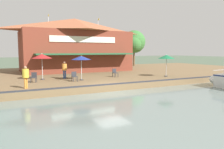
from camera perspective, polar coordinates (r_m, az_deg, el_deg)
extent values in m
plane|color=#4C5B47|center=(17.16, -0.12, -4.73)|extent=(220.00, 220.00, 0.00)
cube|color=brown|center=(27.29, -10.60, -0.15)|extent=(22.00, 56.00, 0.60)
cube|color=#2D2D33|center=(17.14, -0.27, -2.54)|extent=(0.20, 50.40, 0.10)
cube|color=brown|center=(30.14, -9.62, 5.98)|extent=(7.43, 13.71, 5.20)
pyramid|color=#9E5638|center=(30.33, -9.74, 12.57)|extent=(7.80, 14.40, 1.76)
cube|color=#235633|center=(25.77, -6.53, 5.35)|extent=(1.80, 11.66, 0.16)
cube|color=silver|center=(26.61, -7.24, 9.09)|extent=(0.08, 8.23, 0.70)
cylinder|color=silver|center=(31.53, -3.64, 12.61)|extent=(0.06, 0.06, 2.00)
cube|color=gold|center=(31.48, -3.52, 14.18)|extent=(0.36, 0.03, 0.24)
cylinder|color=silver|center=(29.52, -16.28, 12.88)|extent=(0.06, 0.06, 2.05)
cube|color=gold|center=(29.46, -16.27, 14.61)|extent=(0.36, 0.03, 0.24)
cylinder|color=#B7B7B7|center=(19.95, -8.00, 1.50)|extent=(0.06, 0.06, 2.08)
cylinder|color=#2D2D33|center=(20.06, -7.96, -1.38)|extent=(0.36, 0.36, 0.06)
cone|color=navy|center=(19.90, -8.04, 4.34)|extent=(1.79, 1.79, 0.34)
cone|color=yellow|center=(19.90, -8.04, 4.40)|extent=(1.11, 1.11, 0.27)
sphere|color=yellow|center=(19.90, -8.05, 4.83)|extent=(0.08, 0.08, 0.08)
cylinder|color=#B7B7B7|center=(21.22, -17.75, 1.74)|extent=(0.06, 0.06, 2.23)
cylinder|color=#2D2D33|center=(21.33, -17.66, -1.17)|extent=(0.36, 0.36, 0.06)
cone|color=maroon|center=(21.17, -17.85, 4.58)|extent=(1.89, 1.89, 0.42)
cone|color=white|center=(21.17, -17.85, 4.64)|extent=(1.17, 1.17, 0.34)
sphere|color=white|center=(21.17, -17.87, 5.15)|extent=(0.08, 0.08, 0.08)
cylinder|color=#B7B7B7|center=(23.37, 13.98, 2.08)|extent=(0.06, 0.06, 2.11)
cylinder|color=#2D2D33|center=(23.47, 13.91, -0.42)|extent=(0.36, 0.36, 0.06)
cone|color=#19663D|center=(23.33, 14.04, 4.52)|extent=(1.73, 1.73, 0.40)
cone|color=silver|center=(23.33, 14.04, 4.57)|extent=(1.07, 1.07, 0.32)
sphere|color=silver|center=(23.32, 14.05, 5.02)|extent=(0.08, 0.08, 0.08)
cube|color=#2D2D33|center=(22.23, 1.58, -0.12)|extent=(0.04, 0.04, 0.42)
cube|color=#2D2D33|center=(22.00, 0.73, -0.19)|extent=(0.04, 0.04, 0.42)
cube|color=#2D2D33|center=(22.55, 1.00, -0.03)|extent=(0.04, 0.04, 0.42)
cube|color=#2D2D33|center=(22.33, 0.15, -0.09)|extent=(0.04, 0.04, 0.42)
cube|color=#2D2D33|center=(22.25, 0.87, 0.44)|extent=(0.49, 0.49, 0.05)
cube|color=#2D2D33|center=(22.40, 0.58, 1.05)|extent=(0.09, 0.44, 0.40)
cube|color=#2D2D33|center=(19.15, -8.95, -1.21)|extent=(0.04, 0.04, 0.42)
cube|color=#2D2D33|center=(19.02, -10.08, -1.28)|extent=(0.04, 0.04, 0.42)
cube|color=#2D2D33|center=(19.52, -9.35, -1.07)|extent=(0.04, 0.04, 0.42)
cube|color=#2D2D33|center=(19.40, -10.46, -1.14)|extent=(0.04, 0.04, 0.42)
cube|color=#2D2D33|center=(19.25, -9.72, -0.55)|extent=(0.46, 0.46, 0.05)
cube|color=#2D2D33|center=(19.41, -9.93, 0.17)|extent=(0.06, 0.44, 0.40)
cube|color=#2D2D33|center=(19.25, -19.36, -1.44)|extent=(0.05, 0.05, 0.42)
cube|color=#2D2D33|center=(19.35, -20.51, -1.45)|extent=(0.05, 0.05, 0.42)
cube|color=#2D2D33|center=(19.63, -19.07, -1.29)|extent=(0.05, 0.05, 0.42)
cube|color=#2D2D33|center=(19.73, -20.20, -1.29)|extent=(0.05, 0.05, 0.42)
cube|color=#2D2D33|center=(19.46, -19.81, -0.75)|extent=(0.57, 0.57, 0.05)
cube|color=#2D2D33|center=(19.63, -19.69, -0.03)|extent=(0.20, 0.42, 0.40)
cylinder|color=#2D5193|center=(21.46, -12.48, 0.00)|extent=(0.13, 0.13, 0.79)
cylinder|color=#2D5193|center=(21.52, -12.08, 0.03)|extent=(0.13, 0.13, 0.79)
cylinder|color=orange|center=(21.43, -12.32, 1.91)|extent=(0.46, 0.46, 0.63)
sphere|color=brown|center=(21.41, -12.35, 3.03)|extent=(0.21, 0.21, 0.21)
cylinder|color=orange|center=(16.56, -21.74, -2.11)|extent=(0.13, 0.13, 0.77)
cylinder|color=orange|center=(16.67, -21.38, -2.04)|extent=(0.13, 0.13, 0.77)
cylinder|color=gold|center=(16.54, -21.65, 0.29)|extent=(0.45, 0.45, 0.61)
sphere|color=#9E7051|center=(16.50, -21.71, 1.70)|extent=(0.21, 0.21, 0.21)
ellipsoid|color=white|center=(22.35, 27.30, -1.20)|extent=(2.42, 2.80, 1.14)
cylinder|color=silver|center=(22.43, 26.84, 1.08)|extent=(0.07, 2.33, 0.04)
cylinder|color=brown|center=(39.75, 5.74, 4.32)|extent=(0.32, 0.32, 2.79)
sphere|color=#387033|center=(39.77, 5.78, 8.51)|extent=(4.05, 4.05, 4.05)
sphere|color=#387033|center=(38.74, 5.66, 7.98)|extent=(2.83, 2.83, 2.83)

